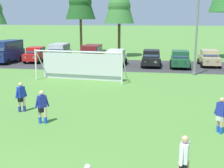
% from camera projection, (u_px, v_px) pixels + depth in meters
% --- Properties ---
extents(ground_plane, '(400.00, 400.00, 0.00)m').
position_uv_depth(ground_plane, '(96.00, 88.00, 21.85)').
color(ground_plane, '#518438').
extents(parking_lot_strip, '(52.00, 8.40, 0.01)m').
position_uv_depth(parking_lot_strip, '(118.00, 65.00, 32.87)').
color(parking_lot_strip, '#333335').
rests_on(parking_lot_strip, ground).
extents(soccer_ball, '(0.22, 0.22, 0.22)m').
position_uv_depth(soccer_ball, '(88.00, 167.00, 10.06)').
color(soccer_ball, white).
rests_on(soccer_ball, ground).
extents(soccer_goal, '(7.57, 2.65, 2.57)m').
position_uv_depth(soccer_goal, '(81.00, 65.00, 24.50)').
color(soccer_goal, white).
rests_on(soccer_goal, ground).
extents(player_striker_near, '(0.46, 0.67, 1.64)m').
position_uv_depth(player_striker_near, '(21.00, 97.00, 16.25)').
color(player_striker_near, beige).
rests_on(player_striker_near, ground).
extents(player_midfield_center, '(0.36, 0.71, 1.64)m').
position_uv_depth(player_midfield_center, '(184.00, 161.00, 8.96)').
color(player_midfield_center, tan).
rests_on(player_midfield_center, ground).
extents(player_defender_far, '(0.61, 0.56, 1.64)m').
position_uv_depth(player_defender_far, '(42.00, 107.00, 14.43)').
color(player_defender_far, beige).
rests_on(player_defender_far, ground).
extents(player_winger_left, '(0.55, 0.61, 1.64)m').
position_uv_depth(player_winger_left, '(221.00, 115.00, 13.20)').
color(player_winger_left, tan).
rests_on(player_winger_left, ground).
extents(parked_car_slot_far_left, '(2.36, 4.88, 2.52)m').
position_uv_depth(parked_car_slot_far_left, '(7.00, 51.00, 34.43)').
color(parked_car_slot_far_left, navy).
rests_on(parked_car_slot_far_left, ground).
extents(parked_car_slot_left, '(2.29, 4.33, 1.72)m').
position_uv_depth(parked_car_slot_left, '(36.00, 54.00, 35.11)').
color(parked_car_slot_left, red).
rests_on(parked_car_slot_left, ground).
extents(parked_car_slot_center_left, '(2.25, 4.66, 2.16)m').
position_uv_depth(parked_car_slot_center_left, '(59.00, 53.00, 34.50)').
color(parked_car_slot_center_left, '#B2B2BC').
rests_on(parked_car_slot_center_left, ground).
extents(parked_car_slot_center, '(2.20, 4.63, 2.16)m').
position_uv_depth(parked_car_slot_center, '(91.00, 55.00, 32.76)').
color(parked_car_slot_center, maroon).
rests_on(parked_car_slot_center, ground).
extents(parked_car_slot_center_right, '(2.14, 4.25, 1.72)m').
position_uv_depth(parked_car_slot_center_right, '(116.00, 57.00, 32.26)').
color(parked_car_slot_center_right, silver).
rests_on(parked_car_slot_center_right, ground).
extents(parked_car_slot_right, '(2.06, 4.21, 1.72)m').
position_uv_depth(parked_car_slot_right, '(151.00, 58.00, 31.83)').
color(parked_car_slot_right, black).
rests_on(parked_car_slot_right, ground).
extents(parked_car_slot_far_right, '(2.09, 4.23, 1.72)m').
position_uv_depth(parked_car_slot_far_right, '(180.00, 59.00, 31.06)').
color(parked_car_slot_far_right, '#194C2D').
rests_on(parked_car_slot_far_right, ground).
extents(parked_car_slot_end, '(2.07, 4.21, 1.72)m').
position_uv_depth(parked_car_slot_end, '(209.00, 58.00, 32.01)').
color(parked_car_slot_end, tan).
rests_on(parked_car_slot_end, ground).
extents(tree_center_back, '(3.94, 3.94, 10.50)m').
position_uv_depth(tree_center_back, '(119.00, 1.00, 38.53)').
color(tree_center_back, brown).
rests_on(tree_center_back, ground).
extents(street_lamp, '(2.00, 0.32, 7.17)m').
position_uv_depth(street_lamp, '(199.00, 33.00, 26.08)').
color(street_lamp, slate).
rests_on(street_lamp, ground).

